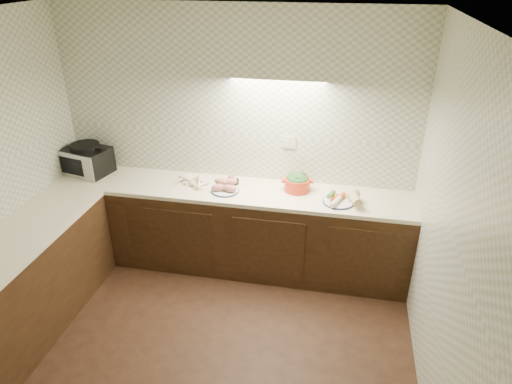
% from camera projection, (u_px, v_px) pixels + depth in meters
% --- Properties ---
extents(room, '(3.60, 3.60, 2.60)m').
position_uv_depth(room, '(168.00, 190.00, 2.88)').
color(room, black).
rests_on(room, ground).
extents(counter, '(3.60, 3.60, 0.90)m').
position_uv_depth(counter, '(136.00, 266.00, 4.14)').
color(counter, black).
rests_on(counter, ground).
extents(toaster_oven, '(0.52, 0.44, 0.33)m').
position_uv_depth(toaster_oven, '(87.00, 160.00, 4.79)').
color(toaster_oven, black).
rests_on(toaster_oven, counter).
extents(parsnip_pile, '(0.34, 0.32, 0.07)m').
position_uv_depth(parsnip_pile, '(191.00, 180.00, 4.62)').
color(parsnip_pile, beige).
rests_on(parsnip_pile, counter).
extents(sweet_potato_plate, '(0.27, 0.27, 0.13)m').
position_uv_depth(sweet_potato_plate, '(225.00, 187.00, 4.46)').
color(sweet_potato_plate, '#151F44').
rests_on(sweet_potato_plate, counter).
extents(onion_bowl, '(0.13, 0.13, 0.10)m').
position_uv_depth(onion_bowl, '(232.00, 180.00, 4.61)').
color(onion_bowl, black).
rests_on(onion_bowl, counter).
extents(dutch_oven, '(0.32, 0.29, 0.18)m').
position_uv_depth(dutch_oven, '(297.00, 182.00, 4.46)').
color(dutch_oven, red).
rests_on(dutch_oven, counter).
extents(veg_plate, '(0.36, 0.34, 0.14)m').
position_uv_depth(veg_plate, '(345.00, 197.00, 4.26)').
color(veg_plate, '#151F44').
rests_on(veg_plate, counter).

